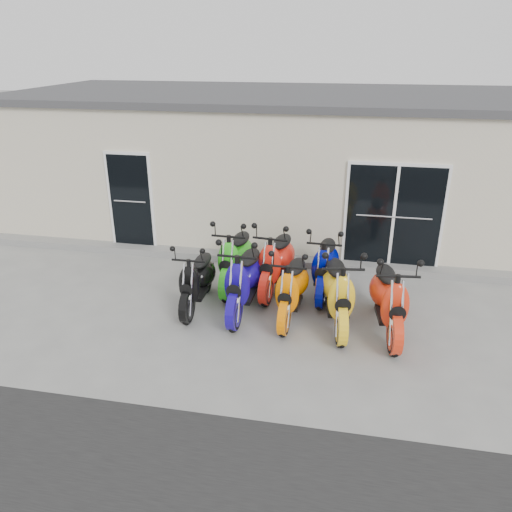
% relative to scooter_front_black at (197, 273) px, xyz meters
% --- Properties ---
extents(ground, '(80.00, 80.00, 0.00)m').
position_rel_scooter_front_black_xyz_m(ground, '(0.93, 0.21, -0.68)').
color(ground, gray).
rests_on(ground, ground).
extents(building, '(14.00, 6.00, 3.20)m').
position_rel_scooter_front_black_xyz_m(building, '(0.93, 5.41, 0.92)').
color(building, beige).
rests_on(building, ground).
extents(roof_cap, '(14.20, 6.20, 0.16)m').
position_rel_scooter_front_black_xyz_m(roof_cap, '(0.93, 5.41, 2.60)').
color(roof_cap, '#3F3F42').
rests_on(roof_cap, building).
extents(front_step, '(14.00, 0.40, 0.15)m').
position_rel_scooter_front_black_xyz_m(front_step, '(0.93, 2.23, -0.61)').
color(front_step, gray).
rests_on(front_step, ground).
extents(door_left, '(1.07, 0.08, 2.22)m').
position_rel_scooter_front_black_xyz_m(door_left, '(-2.27, 2.38, 0.58)').
color(door_left, black).
rests_on(door_left, front_step).
extents(door_right, '(2.02, 0.08, 2.22)m').
position_rel_scooter_front_black_xyz_m(door_right, '(3.53, 2.38, 0.58)').
color(door_right, black).
rests_on(door_right, front_step).
extents(scooter_front_black, '(0.69, 1.85, 1.37)m').
position_rel_scooter_front_black_xyz_m(scooter_front_black, '(0.00, 0.00, 0.00)').
color(scooter_front_black, black).
rests_on(scooter_front_black, ground).
extents(scooter_front_blue, '(0.83, 2.14, 1.56)m').
position_rel_scooter_front_black_xyz_m(scooter_front_blue, '(0.88, 0.02, 0.10)').
color(scooter_front_blue, '#170989').
rests_on(scooter_front_blue, ground).
extents(scooter_front_orange_a, '(0.82, 1.97, 1.43)m').
position_rel_scooter_front_black_xyz_m(scooter_front_orange_a, '(1.74, -0.04, 0.03)').
color(scooter_front_orange_a, '#FF7700').
rests_on(scooter_front_orange_a, ground).
extents(scooter_front_orange_b, '(1.05, 2.18, 1.55)m').
position_rel_scooter_front_black_xyz_m(scooter_front_orange_b, '(2.53, -0.12, 0.09)').
color(scooter_front_orange_b, yellow).
rests_on(scooter_front_orange_b, ground).
extents(scooter_front_red, '(0.99, 2.16, 1.54)m').
position_rel_scooter_front_black_xyz_m(scooter_front_red, '(3.37, -0.22, 0.09)').
color(scooter_front_red, red).
rests_on(scooter_front_red, ground).
extents(scooter_back_green, '(0.80, 2.07, 1.51)m').
position_rel_scooter_front_black_xyz_m(scooter_back_green, '(0.49, 0.98, 0.07)').
color(scooter_back_green, green).
rests_on(scooter_back_green, ground).
extents(scooter_back_red, '(0.97, 2.14, 1.53)m').
position_rel_scooter_front_black_xyz_m(scooter_back_red, '(1.31, 0.97, 0.08)').
color(scooter_back_red, red).
rests_on(scooter_back_red, ground).
extents(scooter_back_blue, '(0.80, 2.02, 1.47)m').
position_rel_scooter_front_black_xyz_m(scooter_back_blue, '(2.24, 1.01, 0.05)').
color(scooter_back_blue, '#010885').
rests_on(scooter_back_blue, ground).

